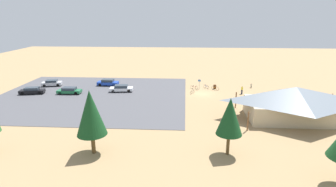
{
  "coord_description": "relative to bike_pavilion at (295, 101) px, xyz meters",
  "views": [
    {
      "loc": [
        3.63,
        54.47,
        15.77
      ],
      "look_at": [
        6.78,
        4.33,
        1.2
      ],
      "focal_mm": 29.53,
      "sensor_mm": 36.0,
      "label": 1
    }
  ],
  "objects": [
    {
      "name": "ground",
      "position": [
        13.24,
        -13.18,
        -2.86
      ],
      "size": [
        160.0,
        160.0,
        0.0
      ],
      "primitive_type": "plane",
      "color": "#9E7F56",
      "rests_on": "ground"
    },
    {
      "name": "parking_lot_asphalt",
      "position": [
        35.36,
        -10.41,
        -2.83
      ],
      "size": [
        37.31,
        31.88,
        0.05
      ],
      "primitive_type": "cube",
      "color": "#4C4C51",
      "rests_on": "ground"
    },
    {
      "name": "bike_pavilion",
      "position": [
        0.0,
        0.0,
        0.0
      ],
      "size": [
        16.37,
        10.13,
        5.15
      ],
      "color": "#C6B28E",
      "rests_on": "ground"
    },
    {
      "name": "trash_bin",
      "position": [
        10.34,
        -17.35,
        -2.41
      ],
      "size": [
        0.6,
        0.6,
        0.9
      ],
      "primitive_type": "cylinder",
      "color": "brown",
      "rests_on": "ground"
    },
    {
      "name": "lot_sign",
      "position": [
        13.75,
        -16.84,
        -1.45
      ],
      "size": [
        0.56,
        0.08,
        2.2
      ],
      "color": "#99999E",
      "rests_on": "ground"
    },
    {
      "name": "pine_far_west",
      "position": [
        11.77,
        11.96,
        1.82
      ],
      "size": [
        3.0,
        3.0,
        6.86
      ],
      "color": "brown",
      "rests_on": "ground"
    },
    {
      "name": "pine_east",
      "position": [
        27.41,
        12.61,
        2.14
      ],
      "size": [
        3.46,
        3.46,
        7.66
      ],
      "color": "brown",
      "rests_on": "ground"
    },
    {
      "name": "bicycle_purple_yard_left",
      "position": [
        -6.51,
        -8.82,
        -2.48
      ],
      "size": [
        0.48,
        1.73,
        0.83
      ],
      "color": "black",
      "rests_on": "ground"
    },
    {
      "name": "bicycle_yellow_by_bin",
      "position": [
        -3.57,
        -10.91,
        -2.49
      ],
      "size": [
        1.52,
        0.81,
        0.8
      ],
      "color": "black",
      "rests_on": "ground"
    },
    {
      "name": "bicycle_teal_yard_right",
      "position": [
        2.19,
        -18.87,
        -2.47
      ],
      "size": [
        0.48,
        1.7,
        0.85
      ],
      "color": "black",
      "rests_on": "ground"
    },
    {
      "name": "bicycle_orange_near_sign",
      "position": [
        10.37,
        -16.33,
        -2.46
      ],
      "size": [
        1.5,
        1.12,
        0.91
      ],
      "color": "black",
      "rests_on": "ground"
    },
    {
      "name": "bicycle_red_yard_front",
      "position": [
        14.83,
        -16.95,
        -2.5
      ],
      "size": [
        1.57,
        0.79,
        0.78
      ],
      "color": "black",
      "rests_on": "ground"
    },
    {
      "name": "bicycle_white_back_row",
      "position": [
        -0.85,
        -9.6,
        -2.5
      ],
      "size": [
        1.58,
        0.64,
        0.78
      ],
      "color": "black",
      "rests_on": "ground"
    },
    {
      "name": "bicycle_silver_edge_north",
      "position": [
        15.31,
        -13.13,
        -2.5
      ],
      "size": [
        0.88,
        1.42,
        0.79
      ],
      "color": "black",
      "rests_on": "ground"
    },
    {
      "name": "bicycle_blue_mid_cluster",
      "position": [
        12.17,
        -17.66,
        -2.49
      ],
      "size": [
        1.03,
        1.4,
        0.85
      ],
      "color": "black",
      "rests_on": "ground"
    },
    {
      "name": "car_green_back_corner",
      "position": [
        40.34,
        -11.49,
        -2.15
      ],
      "size": [
        4.76,
        1.99,
        1.32
      ],
      "color": "#1E6B3D",
      "rests_on": "parking_lot_asphalt"
    },
    {
      "name": "car_silver_by_curb",
      "position": [
        46.81,
        -17.33,
        -2.12
      ],
      "size": [
        4.52,
        2.76,
        1.37
      ],
      "color": "#BCBCC1",
      "rests_on": "parking_lot_asphalt"
    },
    {
      "name": "car_white_end_stall",
      "position": [
        30.12,
        -13.75,
        -2.12
      ],
      "size": [
        4.92,
        2.4,
        1.38
      ],
      "color": "white",
      "rests_on": "parking_lot_asphalt"
    },
    {
      "name": "car_blue_second_row",
      "position": [
        34.31,
        -18.56,
        -2.1
      ],
      "size": [
        4.71,
        1.97,
        1.41
      ],
      "color": "#1E42B2",
      "rests_on": "parking_lot_asphalt"
    },
    {
      "name": "car_black_mid_lot",
      "position": [
        47.85,
        -10.87,
        -2.13
      ],
      "size": [
        5.01,
        2.62,
        1.36
      ],
      "color": "black",
      "rests_on": "parking_lot_asphalt"
    },
    {
      "name": "visitor_at_bikes",
      "position": [
        5.25,
        -13.58,
        -1.97
      ],
      "size": [
        0.37,
        0.36,
        1.69
      ],
      "color": "#2D3347",
      "rests_on": "ground"
    }
  ]
}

